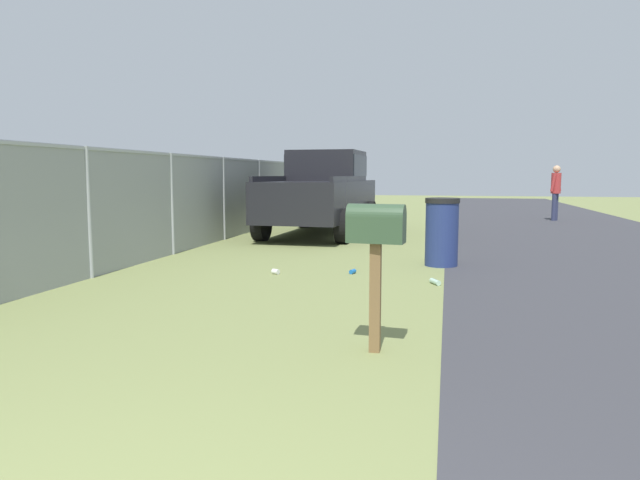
% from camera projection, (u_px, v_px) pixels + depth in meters
% --- Properties ---
extents(mailbox, '(0.24, 0.49, 1.25)m').
position_uv_depth(mailbox, '(376.00, 235.00, 4.63)').
color(mailbox, brown).
rests_on(mailbox, ground).
extents(pickup_truck, '(5.29, 2.27, 2.09)m').
position_uv_depth(pickup_truck, '(323.00, 190.00, 14.12)').
color(pickup_truck, black).
rests_on(pickup_truck, ground).
extents(trash_bin, '(0.55, 0.55, 1.11)m').
position_uv_depth(trash_bin, '(442.00, 232.00, 9.16)').
color(trash_bin, navy).
rests_on(trash_bin, ground).
extents(pedestrian, '(0.43, 0.40, 1.78)m').
position_uv_depth(pedestrian, '(556.00, 189.00, 18.14)').
color(pedestrian, '#2D3351').
rests_on(pedestrian, ground).
extents(fence_section, '(17.48, 0.07, 1.88)m').
position_uv_depth(fence_section, '(200.00, 198.00, 11.62)').
color(fence_section, '#9EA3A8').
rests_on(fence_section, ground).
extents(litter_cup_midfield_a, '(0.11, 0.12, 0.08)m').
position_uv_depth(litter_cup_midfield_a, '(276.00, 272.00, 8.42)').
color(litter_cup_midfield_a, white).
rests_on(litter_cup_midfield_a, ground).
extents(litter_can_midfield_b, '(0.13, 0.10, 0.07)m').
position_uv_depth(litter_can_midfield_b, '(353.00, 271.00, 8.47)').
color(litter_can_midfield_b, blue).
rests_on(litter_can_midfield_b, ground).
extents(litter_bottle_far_scatter, '(0.23, 0.16, 0.07)m').
position_uv_depth(litter_bottle_far_scatter, '(435.00, 282.00, 7.64)').
color(litter_bottle_far_scatter, '#B2D8BF').
rests_on(litter_bottle_far_scatter, ground).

